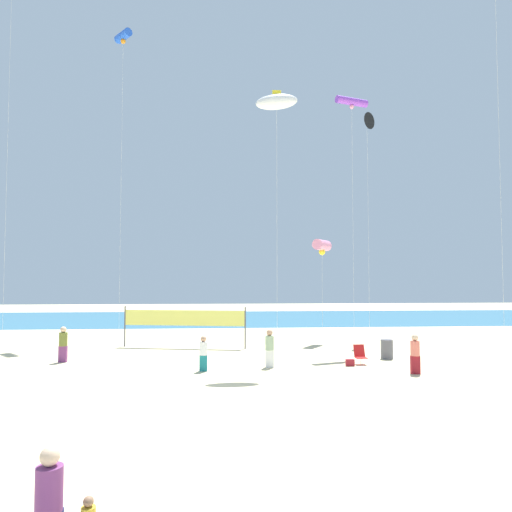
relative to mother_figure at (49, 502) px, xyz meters
name	(u,v)px	position (x,y,z in m)	size (l,w,h in m)	color
ground_plane	(229,398)	(2.66, 9.03, -0.88)	(120.00, 120.00, 0.00)	beige
ocean_band	(224,318)	(2.66, 41.35, -0.87)	(120.00, 20.00, 0.01)	teal
mother_figure	(49,502)	(0.00, 0.00, 0.00)	(0.38, 0.38, 1.64)	navy
beachgoer_olive_shirt	(63,343)	(-5.23, 16.36, 0.04)	(0.39, 0.39, 1.71)	#7A3872
beachgoer_coral_shirt	(415,353)	(10.60, 12.42, 0.01)	(0.38, 0.38, 1.67)	maroon
beachgoer_sage_shirt	(270,347)	(4.59, 14.31, 0.04)	(0.39, 0.39, 1.72)	white
beachgoer_white_shirt	(203,352)	(1.62, 13.66, -0.06)	(0.35, 0.35, 1.53)	#19727A
folding_beach_chair	(360,354)	(8.95, 14.85, -0.41)	(0.52, 0.65, 0.89)	red
trash_barrel	(387,349)	(10.73, 16.19, -0.40)	(0.61, 0.61, 0.96)	#595960
volleyball_net	(184,320)	(0.21, 20.78, 0.75)	(7.20, 1.47, 2.40)	#4C4C51
beach_handbag	(350,363)	(8.33, 14.37, -0.72)	(0.39, 0.19, 0.31)	maroon
kite_blue_tube	(123,37)	(-4.87, 26.96, 20.90)	(1.49, 1.60, 22.16)	silver
kite_black_delta	(367,122)	(12.67, 24.90, 14.31)	(1.21, 1.02, 15.82)	silver
kite_white_inflatable	(277,102)	(5.12, 15.80, 11.99)	(2.30, 0.94, 13.46)	silver
kite_violet_tube	(352,102)	(10.38, 20.74, 14.04)	(2.17, 1.09, 15.20)	silver
kite_pink_tube	(322,246)	(8.91, 22.84, 5.30)	(1.52, 1.79, 6.57)	silver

